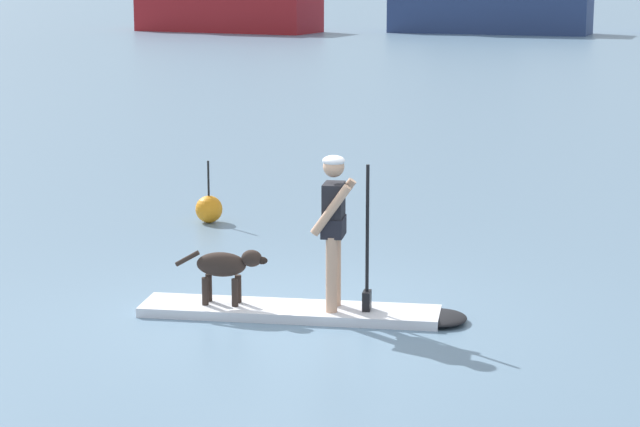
% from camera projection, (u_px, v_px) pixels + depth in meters
% --- Properties ---
extents(ground_plane, '(400.00, 400.00, 0.00)m').
position_uv_depth(ground_plane, '(290.00, 316.00, 13.04)').
color(ground_plane, slate).
extents(paddleboard, '(3.48, 1.19, 0.10)m').
position_uv_depth(paddleboard, '(311.00, 312.00, 12.99)').
color(paddleboard, silver).
rests_on(paddleboard, ground_plane).
extents(person_paddler, '(0.64, 0.53, 1.61)m').
position_uv_depth(person_paddler, '(335.00, 221.00, 12.76)').
color(person_paddler, tan).
rests_on(person_paddler, paddleboard).
extents(dog, '(0.99, 0.30, 0.59)m').
position_uv_depth(dog, '(226.00, 267.00, 13.04)').
color(dog, '#2D231E').
rests_on(dog, paddleboard).
extents(moored_boat_center, '(9.63, 4.19, 4.54)m').
position_uv_depth(moored_boat_center, '(225.00, 2.00, 63.75)').
color(moored_boat_center, maroon).
rests_on(moored_boat_center, ground_plane).
extents(moored_boat_outer, '(9.97, 2.96, 4.45)m').
position_uv_depth(moored_boat_outer, '(487.00, 3.00, 62.36)').
color(moored_boat_outer, navy).
rests_on(moored_boat_outer, ground_plane).
extents(marker_buoy, '(0.39, 0.39, 0.89)m').
position_uv_depth(marker_buoy, '(209.00, 209.00, 17.61)').
color(marker_buoy, orange).
rests_on(marker_buoy, ground_plane).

